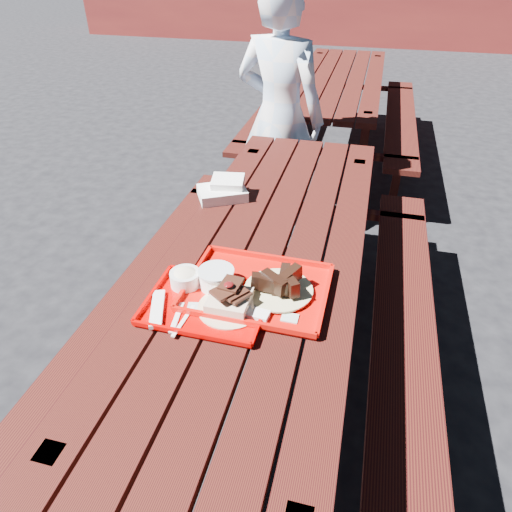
{
  "coord_description": "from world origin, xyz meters",
  "views": [
    {
      "loc": [
        0.33,
        -1.44,
        1.75
      ],
      "look_at": [
        0.0,
        -0.15,
        0.82
      ],
      "focal_mm": 32.0,
      "sensor_mm": 36.0,
      "label": 1
    }
  ],
  "objects_px": {
    "picnic_table_far": "(337,98)",
    "person": "(280,118)",
    "near_tray": "(208,296)",
    "picnic_table_near": "(265,287)",
    "far_tray": "(254,287)"
  },
  "relations": [
    {
      "from": "picnic_table_far",
      "to": "picnic_table_near",
      "type": "bearing_deg",
      "value": -90.0
    },
    {
      "from": "near_tray",
      "to": "far_tray",
      "type": "distance_m",
      "value": 0.16
    },
    {
      "from": "near_tray",
      "to": "picnic_table_far",
      "type": "bearing_deg",
      "value": 88.01
    },
    {
      "from": "picnic_table_near",
      "to": "far_tray",
      "type": "relative_size",
      "value": 4.95
    },
    {
      "from": "picnic_table_near",
      "to": "picnic_table_far",
      "type": "relative_size",
      "value": 1.0
    },
    {
      "from": "far_tray",
      "to": "person",
      "type": "xyz_separation_m",
      "value": [
        -0.26,
        1.66,
        0.03
      ]
    },
    {
      "from": "person",
      "to": "picnic_table_near",
      "type": "bearing_deg",
      "value": 113.36
    },
    {
      "from": "picnic_table_near",
      "to": "far_tray",
      "type": "height_order",
      "value": "far_tray"
    },
    {
      "from": "picnic_table_far",
      "to": "person",
      "type": "distance_m",
      "value": 1.45
    },
    {
      "from": "picnic_table_near",
      "to": "far_tray",
      "type": "xyz_separation_m",
      "value": [
        0.02,
        -0.27,
        0.21
      ]
    },
    {
      "from": "far_tray",
      "to": "person",
      "type": "distance_m",
      "value": 1.68
    },
    {
      "from": "picnic_table_far",
      "to": "near_tray",
      "type": "bearing_deg",
      "value": -91.99
    },
    {
      "from": "near_tray",
      "to": "far_tray",
      "type": "height_order",
      "value": "near_tray"
    },
    {
      "from": "near_tray",
      "to": "person",
      "type": "xyz_separation_m",
      "value": [
        -0.13,
        1.75,
        0.03
      ]
    },
    {
      "from": "picnic_table_near",
      "to": "near_tray",
      "type": "height_order",
      "value": "near_tray"
    }
  ]
}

